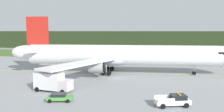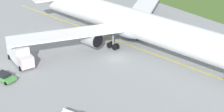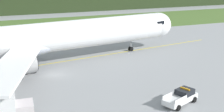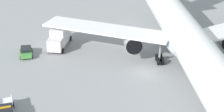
{
  "view_description": "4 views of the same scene",
  "coord_description": "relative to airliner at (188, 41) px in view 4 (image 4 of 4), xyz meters",
  "views": [
    {
      "loc": [
        12.83,
        -50.75,
        11.4
      ],
      "look_at": [
        -2.71,
        5.28,
        4.74
      ],
      "focal_mm": 35.18,
      "sensor_mm": 36.0,
      "label": 1
    },
    {
      "loc": [
        46.47,
        -36.92,
        29.26
      ],
      "look_at": [
        5.0,
        -4.5,
        3.65
      ],
      "focal_mm": 56.76,
      "sensor_mm": 36.0,
      "label": 2
    },
    {
      "loc": [
        -8.29,
        -47.12,
        16.59
      ],
      "look_at": [
        8.75,
        -4.24,
        3.46
      ],
      "focal_mm": 48.48,
      "sensor_mm": 36.0,
      "label": 3
    },
    {
      "loc": [
        51.69,
        -1.2,
        26.87
      ],
      "look_at": [
        4.86,
        -4.61,
        4.83
      ],
      "focal_mm": 61.39,
      "sensor_mm": 36.0,
      "label": 4
    }
  ],
  "objects": [
    {
      "name": "ground",
      "position": [
        1.1,
        -6.28,
        -4.85
      ],
      "size": [
        320.0,
        320.0,
        0.0
      ],
      "primitive_type": "plane",
      "color": "gray"
    },
    {
      "name": "taxiway_centerline_main",
      "position": [
        0.58,
        0.09,
        -4.84
      ],
      "size": [
        79.78,
        12.61,
        0.01
      ],
      "primitive_type": "cube",
      "rotation": [
        0.0,
        0.0,
        0.15
      ],
      "color": "yellow",
      "rests_on": "ground"
    },
    {
      "name": "ops_pickup_truck",
      "position": [
        14.33,
        -23.36,
        -3.95
      ],
      "size": [
        5.63,
        3.78,
        1.94
      ],
      "color": "silver",
      "rests_on": "ground"
    },
    {
      "name": "airliner",
      "position": [
        0.0,
        0.0,
        0.0
      ],
      "size": [
        60.4,
        44.06,
        15.35
      ],
      "color": "white",
      "rests_on": "ground"
    },
    {
      "name": "staff_car",
      "position": [
        -3.6,
        -25.86,
        -4.15
      ],
      "size": [
        4.42,
        2.9,
        1.3
      ],
      "color": "#489541",
      "rests_on": "ground"
    },
    {
      "name": "catering_truck",
      "position": [
        -7.82,
        -21.0,
        -2.98
      ],
      "size": [
        7.45,
        3.1,
        3.71
      ],
      "color": "silver",
      "rests_on": "ground"
    }
  ]
}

